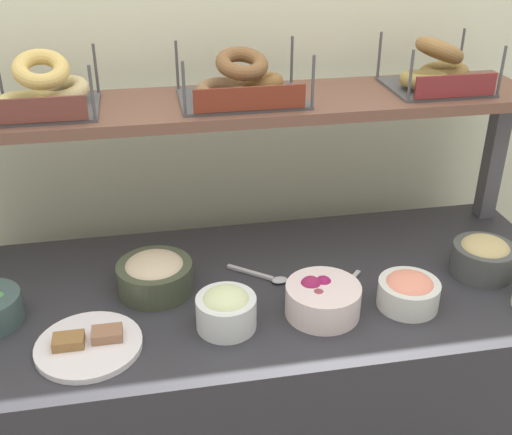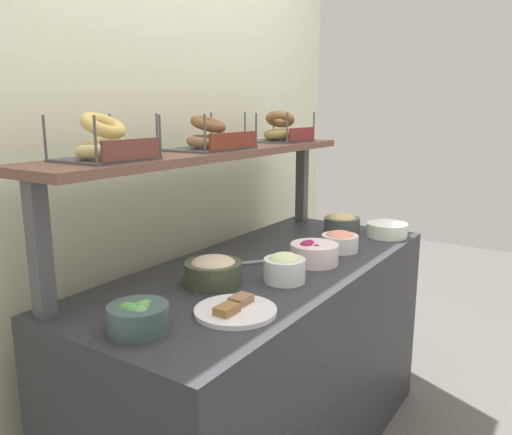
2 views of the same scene
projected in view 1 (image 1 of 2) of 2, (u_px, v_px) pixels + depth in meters
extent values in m
cube|color=silver|center=(233.00, 97.00, 1.98)|extent=(2.86, 0.06, 2.40)
cube|color=#2D2D33|center=(265.00, 404.00, 1.86)|extent=(1.66, 0.70, 0.85)
cube|color=#4C4C51|center=(494.00, 158.00, 1.93)|extent=(0.05, 0.05, 0.40)
cube|color=brown|center=(248.00, 104.00, 1.70)|extent=(1.62, 0.32, 0.03)
cylinder|color=#494D4C|center=(483.00, 259.00, 1.70)|extent=(0.17, 0.17, 0.08)
ellipsoid|color=tan|center=(485.00, 248.00, 1.68)|extent=(0.13, 0.13, 0.06)
cylinder|color=silver|center=(408.00, 294.00, 1.57)|extent=(0.15, 0.15, 0.07)
ellipsoid|color=#F99278|center=(410.00, 284.00, 1.55)|extent=(0.12, 0.12, 0.05)
cylinder|color=#3E4633|center=(155.00, 277.00, 1.62)|extent=(0.20, 0.20, 0.08)
ellipsoid|color=beige|center=(154.00, 267.00, 1.61)|extent=(0.15, 0.15, 0.06)
cylinder|color=white|center=(323.00, 300.00, 1.54)|extent=(0.19, 0.19, 0.08)
sphere|color=#913B47|center=(318.00, 295.00, 1.50)|extent=(0.03, 0.03, 0.03)
sphere|color=#931A54|center=(323.00, 285.00, 1.55)|extent=(0.05, 0.05, 0.05)
sphere|color=#941F4E|center=(311.00, 287.00, 1.54)|extent=(0.06, 0.06, 0.06)
cylinder|color=white|center=(226.00, 312.00, 1.49)|extent=(0.14, 0.14, 0.08)
ellipsoid|color=beige|center=(226.00, 301.00, 1.47)|extent=(0.11, 0.11, 0.06)
cylinder|color=white|center=(89.00, 346.00, 1.43)|extent=(0.24, 0.24, 0.01)
cube|color=olive|center=(69.00, 341.00, 1.42)|extent=(0.07, 0.05, 0.02)
cube|color=#95674B|center=(107.00, 334.00, 1.44)|extent=(0.07, 0.05, 0.02)
cube|color=#B7B7BC|center=(250.00, 272.00, 1.71)|extent=(0.12, 0.10, 0.01)
ellipsoid|color=#B7B7BC|center=(280.00, 280.00, 1.67)|extent=(0.04, 0.03, 0.01)
cube|color=#B7B7BC|center=(348.00, 284.00, 1.66)|extent=(0.10, 0.11, 0.01)
ellipsoid|color=#B7B7BC|center=(334.00, 300.00, 1.59)|extent=(0.04, 0.03, 0.01)
cube|color=#4C4C51|center=(47.00, 109.00, 1.60)|extent=(0.26, 0.24, 0.01)
cylinder|color=#4C4C51|center=(92.00, 94.00, 1.49)|extent=(0.01, 0.01, 0.14)
cylinder|color=#4C4C51|center=(96.00, 70.00, 1.69)|extent=(0.01, 0.01, 0.14)
cube|color=brown|center=(40.00, 110.00, 1.48)|extent=(0.22, 0.01, 0.06)
torus|color=#CEBA73|center=(25.00, 103.00, 1.56)|extent=(0.20, 0.20, 0.05)
torus|color=tan|center=(62.00, 91.00, 1.62)|extent=(0.20, 0.20, 0.06)
torus|color=#DFBB64|center=(41.00, 69.00, 1.56)|extent=(0.17, 0.17, 0.09)
cube|color=#4C4C51|center=(242.00, 99.00, 1.68)|extent=(0.34, 0.24, 0.01)
cylinder|color=#4C4C51|center=(184.00, 90.00, 1.53)|extent=(0.01, 0.01, 0.14)
cylinder|color=#4C4C51|center=(313.00, 83.00, 1.58)|extent=(0.01, 0.01, 0.14)
cylinder|color=#4C4C51|center=(177.00, 66.00, 1.73)|extent=(0.01, 0.01, 0.14)
cylinder|color=#4C4C51|center=(292.00, 61.00, 1.78)|extent=(0.01, 0.01, 0.14)
cube|color=maroon|center=(250.00, 99.00, 1.56)|extent=(0.29, 0.01, 0.06)
torus|color=olive|center=(222.00, 92.00, 1.63)|extent=(0.16, 0.16, 0.05)
torus|color=brown|center=(258.00, 82.00, 1.71)|extent=(0.18, 0.18, 0.06)
torus|color=brown|center=(242.00, 64.00, 1.64)|extent=(0.17, 0.17, 0.08)
cube|color=#4C4C51|center=(434.00, 87.00, 1.78)|extent=(0.27, 0.24, 0.01)
cylinder|color=#4C4C51|center=(411.00, 77.00, 1.63)|extent=(0.01, 0.01, 0.14)
cylinder|color=#4C4C51|center=(501.00, 72.00, 1.67)|extent=(0.01, 0.01, 0.14)
cylinder|color=#4C4C51|center=(379.00, 56.00, 1.83)|extent=(0.01, 0.01, 0.14)
cylinder|color=#4C4C51|center=(461.00, 52.00, 1.87)|extent=(0.01, 0.01, 0.14)
cube|color=maroon|center=(456.00, 86.00, 1.66)|extent=(0.23, 0.01, 0.06)
torus|color=olive|center=(425.00, 80.00, 1.73)|extent=(0.18, 0.18, 0.06)
torus|color=olive|center=(444.00, 72.00, 1.81)|extent=(0.17, 0.17, 0.05)
torus|color=olive|center=(439.00, 50.00, 1.73)|extent=(0.18, 0.18, 0.10)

